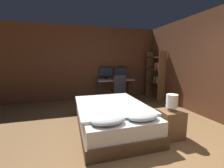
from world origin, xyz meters
TOP-DOWN VIEW (x-y plane):
  - ground_plane at (0.00, 0.00)m, footprint 20.00×20.00m
  - wall_back at (0.00, 4.12)m, footprint 12.00×0.06m
  - wall_side_right at (2.18, 1.50)m, footprint 0.06×12.00m
  - bed at (-0.36, 1.37)m, footprint 1.42×2.09m
  - nightstand at (0.60, 0.70)m, footprint 0.42×0.38m
  - bedside_lamp at (0.60, 0.70)m, footprint 0.21×0.21m
  - desk at (0.45, 3.74)m, footprint 1.35×0.61m
  - monitor_left at (0.16, 3.95)m, footprint 0.52×0.16m
  - monitor_right at (0.75, 3.95)m, footprint 0.52×0.16m
  - keyboard at (0.45, 3.54)m, footprint 0.38×0.13m
  - computer_mouse at (0.73, 3.54)m, footprint 0.07×0.05m
  - office_chair at (0.34, 3.00)m, footprint 0.52×0.52m
  - bookshelf at (1.97, 3.34)m, footprint 0.31×0.86m

SIDE VIEW (x-z plane):
  - ground_plane at x=0.00m, z-range 0.00..0.00m
  - bed at x=-0.36m, z-range -0.04..0.57m
  - nightstand at x=0.60m, z-range 0.00..0.54m
  - office_chair at x=0.34m, z-range -0.10..0.88m
  - desk at x=0.45m, z-range 0.28..1.04m
  - bedside_lamp at x=0.60m, z-range 0.56..0.87m
  - keyboard at x=0.45m, z-range 0.76..0.78m
  - computer_mouse at x=0.73m, z-range 0.76..0.79m
  - bookshelf at x=1.97m, z-range 0.09..1.89m
  - monitor_left at x=0.16m, z-range 0.79..1.22m
  - monitor_right at x=0.75m, z-range 0.79..1.22m
  - wall_back at x=0.00m, z-range 0.00..2.70m
  - wall_side_right at x=2.18m, z-range 0.00..2.70m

